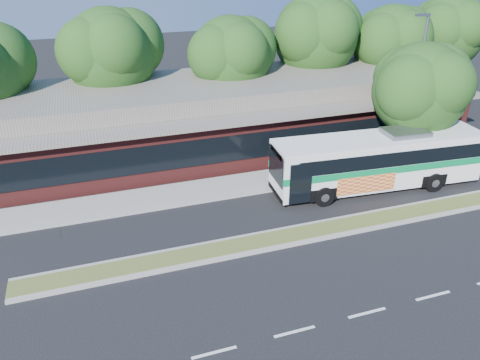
# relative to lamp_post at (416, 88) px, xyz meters

# --- Properties ---
(ground) EXTENTS (120.00, 120.00, 0.00)m
(ground) POSITION_rel_lamp_post_xyz_m (-9.56, -6.00, -4.90)
(ground) COLOR black
(ground) RESTS_ON ground
(median_strip) EXTENTS (26.00, 1.10, 0.15)m
(median_strip) POSITION_rel_lamp_post_xyz_m (-9.56, -5.40, -4.83)
(median_strip) COLOR #515624
(median_strip) RESTS_ON ground
(sidewalk) EXTENTS (44.00, 2.60, 0.12)m
(sidewalk) POSITION_rel_lamp_post_xyz_m (-9.56, 0.40, -4.84)
(sidewalk) COLOR gray
(sidewalk) RESTS_ON ground
(plaza_building) EXTENTS (33.20, 11.20, 4.45)m
(plaza_building) POSITION_rel_lamp_post_xyz_m (-9.56, 6.99, -2.77)
(plaza_building) COLOR #571D1B
(plaza_building) RESTS_ON ground
(lamp_post) EXTENTS (0.93, 0.18, 9.07)m
(lamp_post) POSITION_rel_lamp_post_xyz_m (0.00, 0.00, 0.00)
(lamp_post) COLOR slate
(lamp_post) RESTS_ON ground
(tree_bg_b) EXTENTS (6.69, 6.00, 9.00)m
(tree_bg_b) POSITION_rel_lamp_post_xyz_m (-16.13, 10.14, 1.24)
(tree_bg_b) COLOR black
(tree_bg_b) RESTS_ON ground
(tree_bg_c) EXTENTS (6.24, 5.60, 8.26)m
(tree_bg_c) POSITION_rel_lamp_post_xyz_m (-8.16, 9.13, 0.69)
(tree_bg_c) COLOR black
(tree_bg_c) RESTS_ON ground
(tree_bg_d) EXTENTS (6.91, 6.20, 9.37)m
(tree_bg_d) POSITION_rel_lamp_post_xyz_m (-1.12, 10.15, 1.52)
(tree_bg_d) COLOR black
(tree_bg_d) RESTS_ON ground
(tree_bg_e) EXTENTS (6.47, 5.80, 8.50)m
(tree_bg_e) POSITION_rel_lamp_post_xyz_m (4.85, 9.14, 0.84)
(tree_bg_e) COLOR black
(tree_bg_e) RESTS_ON ground
(tree_bg_f) EXTENTS (6.69, 6.00, 8.92)m
(tree_bg_f) POSITION_rel_lamp_post_xyz_m (10.87, 10.14, 1.16)
(tree_bg_f) COLOR black
(tree_bg_f) RESTS_ON ground
(transit_bus) EXTENTS (12.10, 3.45, 3.36)m
(transit_bus) POSITION_rel_lamp_post_xyz_m (-3.51, -2.21, -3.04)
(transit_bus) COLOR white
(transit_bus) RESTS_ON ground
(sidewalk_tree) EXTENTS (6.12, 5.48, 7.61)m
(sidewalk_tree) POSITION_rel_lamp_post_xyz_m (0.41, -0.25, 0.10)
(sidewalk_tree) COLOR black
(sidewalk_tree) RESTS_ON ground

